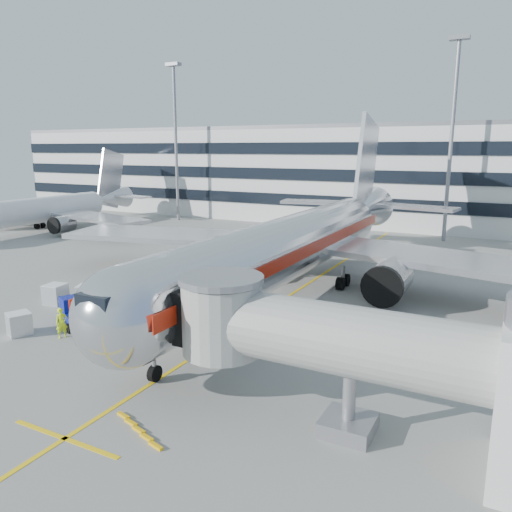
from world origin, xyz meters
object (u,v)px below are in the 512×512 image
at_px(main_jet, 300,242).
at_px(cargo_container_right, 55,294).
at_px(belt_loader, 161,316).
at_px(ramp_worker, 62,323).
at_px(cargo_container_left, 87,294).
at_px(cargo_container_front, 19,324).
at_px(baggage_tug, 75,314).

relative_size(main_jet, cargo_container_right, 30.46).
bearing_deg(belt_loader, cargo_container_right, 179.72).
distance_m(cargo_container_right, ramp_worker, 7.89).
bearing_deg(belt_loader, ramp_worker, -131.19).
bearing_deg(main_jet, ramp_worker, -117.88).
distance_m(belt_loader, cargo_container_right, 10.43).
height_order(main_jet, ramp_worker, main_jet).
bearing_deg(ramp_worker, main_jet, 0.46).
distance_m(main_jet, cargo_container_right, 20.29).
distance_m(main_jet, ramp_worker, 20.11).
distance_m(cargo_container_left, cargo_container_front, 7.13).
height_order(cargo_container_right, cargo_container_front, cargo_container_right).
xyz_separation_m(cargo_container_left, ramp_worker, (4.13, -6.15, 0.25)).
xyz_separation_m(cargo_container_right, cargo_container_front, (3.22, -5.76, -0.06)).
relative_size(belt_loader, cargo_container_right, 2.80).
bearing_deg(main_jet, belt_loader, -111.68).
xyz_separation_m(baggage_tug, ramp_worker, (0.86, -1.89, 0.11)).
bearing_deg(main_jet, cargo_container_right, -140.72).
xyz_separation_m(main_jet, cargo_container_front, (-12.25, -18.42, -3.50)).
distance_m(baggage_tug, cargo_container_left, 5.37).
relative_size(cargo_container_left, ramp_worker, 0.91).
bearing_deg(cargo_container_right, main_jet, 39.28).
relative_size(belt_loader, cargo_container_left, 2.59).
bearing_deg(belt_loader, main_jet, 68.32).
height_order(cargo_container_right, ramp_worker, ramp_worker).
bearing_deg(cargo_container_right, ramp_worker, -38.22).
height_order(main_jet, cargo_container_left, main_jet).
distance_m(belt_loader, cargo_container_left, 8.46).
height_order(baggage_tug, ramp_worker, baggage_tug).
relative_size(cargo_container_right, ramp_worker, 0.84).
xyz_separation_m(belt_loader, cargo_container_right, (-10.42, 0.05, 0.16)).
height_order(main_jet, baggage_tug, main_jet).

